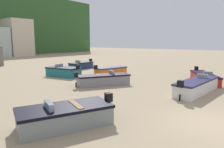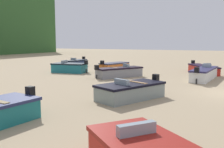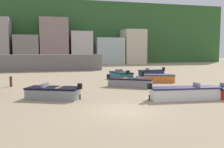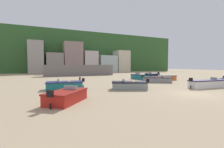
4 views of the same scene
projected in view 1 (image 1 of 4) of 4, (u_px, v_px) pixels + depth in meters
The scene contains 9 objects.
ground_plane at pixel (213, 124), 8.98m from camera, with size 160.00×160.00×0.00m, color tan.
townhouse_far_right at pixel (17, 38), 50.04m from camera, with size 5.36×6.36×8.62m, color beige.
boat_white_0 at pixel (197, 86), 14.34m from camera, with size 5.46×1.71×1.24m.
boat_grey_1 at pixel (66, 116), 8.71m from camera, with size 4.17×3.08×1.17m.
boat_grey_3 at pixel (103, 80), 16.96m from camera, with size 4.32×3.36×1.17m.
boat_teal_4 at pixel (64, 72), 21.12m from camera, with size 2.27×3.75×1.26m.
boat_navy_5 at pixel (81, 65), 26.87m from camera, with size 3.75×1.39×1.17m.
boat_red_7 at pixel (204, 78), 18.00m from camera, with size 4.58×3.48×1.10m.
boat_orange_9 at pixel (110, 71), 21.77m from camera, with size 3.73×2.28×1.19m.
Camera 1 is at (-9.40, -1.82, 3.50)m, focal length 33.73 mm.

